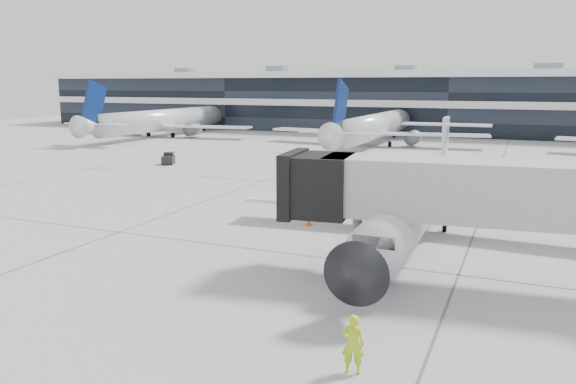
% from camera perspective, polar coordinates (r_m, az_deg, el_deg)
% --- Properties ---
extents(ground, '(220.00, 220.00, 0.00)m').
position_cam_1_polar(ground, '(30.60, -2.11, -6.00)').
color(ground, '#9B9B9E').
rests_on(ground, ground).
extents(terminal, '(170.00, 22.00, 10.00)m').
position_cam_1_polar(terminal, '(109.26, 16.68, 8.44)').
color(terminal, black).
rests_on(terminal, ground).
extents(bg_jet_left, '(32.00, 40.00, 9.60)m').
position_cam_1_polar(bg_jet_left, '(100.11, -12.15, 5.59)').
color(bg_jet_left, silver).
rests_on(bg_jet_left, ground).
extents(bg_jet_center, '(32.00, 40.00, 9.60)m').
position_cam_1_polar(bg_jet_center, '(84.48, 8.93, 4.76)').
color(bg_jet_center, silver).
rests_on(bg_jet_center, ground).
extents(regional_jet, '(22.30, 27.74, 6.42)m').
position_cam_1_polar(regional_jet, '(34.41, 13.30, -0.62)').
color(regional_jet, silver).
rests_on(regional_jet, ground).
extents(jet_bridge, '(18.25, 5.24, 5.86)m').
position_cam_1_polar(jet_bridge, '(25.80, 21.75, -0.22)').
color(jet_bridge, silver).
rests_on(jet_bridge, ground).
extents(ramp_worker, '(0.79, 0.61, 1.95)m').
position_cam_1_polar(ramp_worker, '(18.15, 6.61, -15.08)').
color(ramp_worker, '#B4D716').
rests_on(ramp_worker, ground).
extents(traffic_cone, '(0.50, 0.50, 0.58)m').
position_cam_1_polar(traffic_cone, '(35.96, 2.11, -2.97)').
color(traffic_cone, '#E4560C').
rests_on(traffic_cone, ground).
extents(far_tug, '(1.96, 2.38, 1.31)m').
position_cam_1_polar(far_tug, '(64.66, -12.06, 3.31)').
color(far_tug, black).
rests_on(far_tug, ground).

